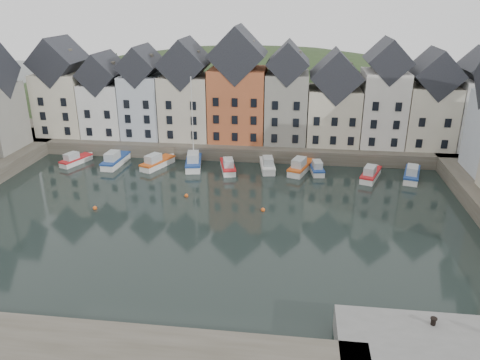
# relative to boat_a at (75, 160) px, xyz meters

# --- Properties ---
(ground) EXTENTS (260.00, 260.00, 0.00)m
(ground) POSITION_rel_boat_a_xyz_m (23.57, -18.12, -0.61)
(ground) COLOR black
(ground) RESTS_ON ground
(far_quay) EXTENTS (90.00, 16.00, 2.00)m
(far_quay) POSITION_rel_boat_a_xyz_m (23.57, 11.88, 0.39)
(far_quay) COLOR #454035
(far_quay) RESTS_ON ground
(near_wall) EXTENTS (50.00, 6.00, 2.00)m
(near_wall) POSITION_rel_boat_a_xyz_m (13.57, -40.12, 0.39)
(near_wall) COLOR #454035
(near_wall) RESTS_ON ground
(hillside) EXTENTS (153.60, 70.40, 64.00)m
(hillside) POSITION_rel_boat_a_xyz_m (23.58, 37.88, -18.57)
(hillside) COLOR #24341A
(hillside) RESTS_ON ground
(far_terrace) EXTENTS (72.37, 8.16, 17.78)m
(far_terrace) POSITION_rel_boat_a_xyz_m (26.78, 9.88, 8.26)
(far_terrace) COLOR beige
(far_terrace) RESTS_ON far_quay
(mooring_buoys) EXTENTS (20.50, 5.50, 0.50)m
(mooring_buoys) POSITION_rel_boat_a_xyz_m (19.57, -12.78, -0.46)
(mooring_buoys) COLOR #D15318
(mooring_buoys) RESTS_ON ground
(boat_a) EXTENTS (3.47, 5.62, 2.06)m
(boat_a) POSITION_rel_boat_a_xyz_m (0.00, 0.00, 0.00)
(boat_a) COLOR silver
(boat_a) RESTS_ON ground
(boat_b) EXTENTS (2.43, 6.71, 2.53)m
(boat_b) POSITION_rel_boat_a_xyz_m (6.24, 0.14, 0.14)
(boat_b) COLOR silver
(boat_b) RESTS_ON ground
(boat_c) EXTENTS (4.15, 6.42, 2.37)m
(boat_c) POSITION_rel_boat_a_xyz_m (12.71, 0.08, 0.09)
(boat_c) COLOR silver
(boat_c) RESTS_ON ground
(boat_d) EXTENTS (3.34, 7.29, 13.42)m
(boat_d) POSITION_rel_boat_a_xyz_m (18.10, 0.93, 0.26)
(boat_d) COLOR silver
(boat_d) RESTS_ON ground
(boat_e) EXTENTS (3.20, 6.13, 2.25)m
(boat_e) POSITION_rel_boat_a_xyz_m (23.43, -0.15, 0.06)
(boat_e) COLOR silver
(boat_e) RESTS_ON ground
(boat_f) EXTENTS (2.82, 6.27, 2.32)m
(boat_f) POSITION_rel_boat_a_xyz_m (29.09, 1.09, 0.08)
(boat_f) COLOR silver
(boat_f) RESTS_ON ground
(boat_g) EXTENTS (4.02, 6.80, 2.50)m
(boat_g) POSITION_rel_boat_a_xyz_m (33.89, 0.73, 0.13)
(boat_g) COLOR silver
(boat_g) RESTS_ON ground
(boat_h) EXTENTS (2.46, 5.55, 2.06)m
(boat_h) POSITION_rel_boat_a_xyz_m (36.15, 0.96, -0.00)
(boat_h) COLOR silver
(boat_h) RESTS_ON ground
(boat_i) EXTENTS (3.73, 6.20, 2.28)m
(boat_i) POSITION_rel_boat_a_xyz_m (43.57, -0.88, 0.06)
(boat_i) COLOR silver
(boat_i) RESTS_ON ground
(boat_j) EXTENTS (3.47, 6.50, 2.38)m
(boat_j) POSITION_rel_boat_a_xyz_m (49.23, -0.30, 0.10)
(boat_j) COLOR silver
(boat_j) RESTS_ON ground
(mooring_bollard) EXTENTS (0.48, 0.48, 0.56)m
(mooring_bollard) POSITION_rel_boat_a_xyz_m (43.37, -34.62, 1.70)
(mooring_bollard) COLOR black
(mooring_bollard) RESTS_ON near_quay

